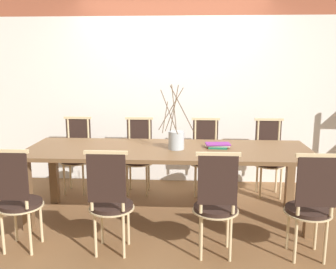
# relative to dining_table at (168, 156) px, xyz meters

# --- Properties ---
(ground_plane) EXTENTS (16.00, 16.00, 0.00)m
(ground_plane) POSITION_rel_dining_table_xyz_m (0.00, 0.00, -0.69)
(ground_plane) COLOR brown
(wall_rear) EXTENTS (12.00, 0.06, 3.20)m
(wall_rear) POSITION_rel_dining_table_xyz_m (0.00, 1.32, 0.91)
(wall_rear) COLOR white
(wall_rear) RESTS_ON ground_plane
(dining_table) EXTENTS (2.99, 0.96, 0.78)m
(dining_table) POSITION_rel_dining_table_xyz_m (0.00, 0.00, 0.00)
(dining_table) COLOR brown
(dining_table) RESTS_ON ground_plane
(chair_near_leftend) EXTENTS (0.40, 0.40, 0.97)m
(chair_near_leftend) POSITION_rel_dining_table_xyz_m (-1.28, -0.80, -0.18)
(chair_near_leftend) COLOR black
(chair_near_leftend) RESTS_ON ground_plane
(chair_near_left) EXTENTS (0.40, 0.40, 0.97)m
(chair_near_left) POSITION_rel_dining_table_xyz_m (-0.46, -0.80, -0.18)
(chair_near_left) COLOR black
(chair_near_left) RESTS_ON ground_plane
(chair_near_center) EXTENTS (0.40, 0.40, 0.97)m
(chair_near_center) POSITION_rel_dining_table_xyz_m (0.46, -0.80, -0.18)
(chair_near_center) COLOR black
(chair_near_center) RESTS_ON ground_plane
(chair_near_right) EXTENTS (0.40, 0.40, 0.97)m
(chair_near_right) POSITION_rel_dining_table_xyz_m (1.25, -0.80, -0.18)
(chair_near_right) COLOR black
(chair_near_right) RESTS_ON ground_plane
(chair_far_leftend) EXTENTS (0.40, 0.40, 0.97)m
(chair_far_leftend) POSITION_rel_dining_table_xyz_m (-1.23, 0.80, -0.18)
(chair_far_leftend) COLOR black
(chair_far_leftend) RESTS_ON ground_plane
(chair_far_left) EXTENTS (0.40, 0.40, 0.97)m
(chair_far_left) POSITION_rel_dining_table_xyz_m (-0.43, 0.80, -0.18)
(chair_far_left) COLOR black
(chair_far_left) RESTS_ON ground_plane
(chair_far_center) EXTENTS (0.40, 0.40, 0.97)m
(chair_far_center) POSITION_rel_dining_table_xyz_m (0.43, 0.80, -0.18)
(chair_far_center) COLOR black
(chair_far_center) RESTS_ON ground_plane
(chair_far_right) EXTENTS (0.40, 0.40, 0.97)m
(chair_far_right) POSITION_rel_dining_table_xyz_m (1.23, 0.80, -0.18)
(chair_far_right) COLOR black
(chair_far_right) RESTS_ON ground_plane
(vase_centerpiece) EXTENTS (0.38, 0.38, 0.68)m
(vase_centerpiece) POSITION_rel_dining_table_xyz_m (0.09, -0.02, 0.19)
(vase_centerpiece) COLOR #B2BCC1
(vase_centerpiece) RESTS_ON dining_table
(book_stack) EXTENTS (0.27, 0.21, 0.05)m
(book_stack) POSITION_rel_dining_table_xyz_m (0.53, 0.08, 0.11)
(book_stack) COLOR #1E6B4C
(book_stack) RESTS_ON dining_table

